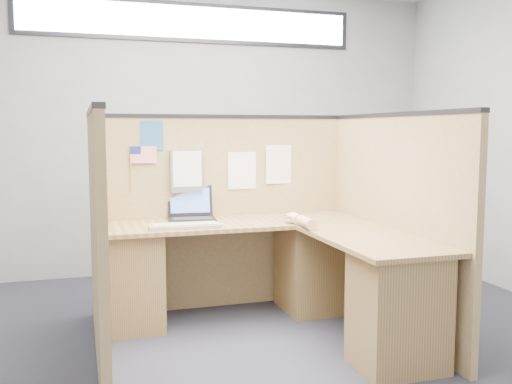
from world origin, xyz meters
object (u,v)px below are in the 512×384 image
object	(u,v)px
mouse	(293,220)
laptop	(190,211)
l_desk	(275,277)
keyboard	(185,226)

from	to	relation	value
mouse	laptop	bearing A→B (deg)	150.33
l_desk	laptop	distance (m)	0.86
keyboard	mouse	xyz separation A→B (m)	(0.80, -0.02, 0.01)
l_desk	keyboard	distance (m)	0.72
l_desk	mouse	size ratio (longest dim) A/B	16.75
laptop	mouse	bearing A→B (deg)	-24.19
l_desk	mouse	world-z (taller)	mouse
l_desk	laptop	size ratio (longest dim) A/B	5.31
l_desk	mouse	distance (m)	0.46
laptop	l_desk	bearing A→B (deg)	-45.56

